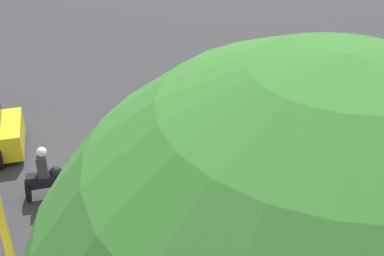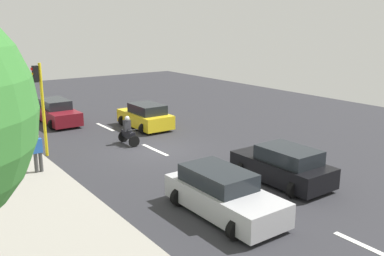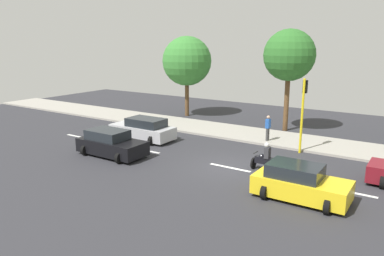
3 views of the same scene
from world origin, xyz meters
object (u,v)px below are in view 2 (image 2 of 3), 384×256
(car_maroon, at_px, (57,112))
(car_silver, at_px, (223,194))
(traffic_light_midblock, at_px, (40,97))
(pedestrian_near_signal, at_px, (37,151))
(motorcycle, at_px, (128,133))
(car_black, at_px, (283,166))
(traffic_light_corner, at_px, (14,85))
(car_yellow_cab, at_px, (146,117))

(car_maroon, height_order, car_silver, same)
(traffic_light_midblock, bearing_deg, pedestrian_near_signal, 67.92)
(motorcycle, xyz_separation_m, traffic_light_midblock, (4.25, -0.55, 2.29))
(car_black, xyz_separation_m, traffic_light_corner, (6.71, -14.02, 2.22))
(car_maroon, distance_m, traffic_light_midblock, 7.40)
(traffic_light_corner, height_order, traffic_light_midblock, same)
(pedestrian_near_signal, bearing_deg, car_yellow_cab, -149.51)
(car_yellow_cab, distance_m, motorcycle, 3.66)
(car_yellow_cab, xyz_separation_m, car_black, (0.09, 11.26, 0.00))
(car_maroon, distance_m, car_black, 16.14)
(car_black, distance_m, pedestrian_near_signal, 10.21)
(motorcycle, distance_m, traffic_light_midblock, 4.86)
(car_silver, bearing_deg, car_black, -168.23)
(car_silver, distance_m, traffic_light_midblock, 10.62)
(car_maroon, bearing_deg, pedestrian_near_signal, 66.98)
(motorcycle, bearing_deg, traffic_light_corner, -51.73)
(car_maroon, relative_size, traffic_light_midblock, 0.99)
(car_black, bearing_deg, pedestrian_near_signal, -40.63)
(car_black, xyz_separation_m, motorcycle, (2.46, -8.64, -0.07))
(car_black, height_order, car_silver, same)
(car_yellow_cab, xyz_separation_m, car_silver, (3.92, 12.05, 0.00))
(car_maroon, height_order, pedestrian_near_signal, pedestrian_near_signal)
(car_black, relative_size, car_silver, 0.92)
(car_black, relative_size, motorcycle, 2.74)
(pedestrian_near_signal, bearing_deg, traffic_light_corner, -97.95)
(car_maroon, xyz_separation_m, car_yellow_cab, (-4.00, 4.41, -0.00))
(motorcycle, bearing_deg, car_black, 105.91)
(car_maroon, xyz_separation_m, traffic_light_corner, (2.80, 1.64, 2.22))
(car_yellow_cab, height_order, car_black, same)
(car_black, relative_size, pedestrian_near_signal, 2.48)
(car_black, distance_m, traffic_light_midblock, 11.59)
(car_black, bearing_deg, traffic_light_midblock, -53.83)
(car_yellow_cab, bearing_deg, car_black, 89.52)
(traffic_light_midblock, bearing_deg, motorcycle, 172.68)
(motorcycle, bearing_deg, car_maroon, -78.36)
(car_silver, distance_m, pedestrian_near_signal, 8.41)
(car_maroon, xyz_separation_m, car_black, (-3.91, 15.66, 0.00))
(traffic_light_corner, bearing_deg, car_yellow_cab, 157.89)
(car_maroon, xyz_separation_m, car_silver, (-0.08, 16.46, 0.00))
(motorcycle, distance_m, pedestrian_near_signal, 5.66)
(traffic_light_midblock, bearing_deg, car_yellow_cab, -163.04)
(car_silver, height_order, pedestrian_near_signal, pedestrian_near_signal)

